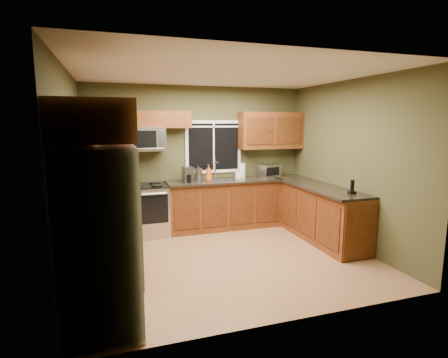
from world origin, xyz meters
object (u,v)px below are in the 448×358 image
toaster_oven (270,171)px  kettle (198,173)px  range (146,210)px  cordless_phone (352,190)px  paper_towel_roll (242,171)px  coffee_maker (188,175)px  microwave (143,139)px  refrigerator (100,240)px  soap_bottle_b (238,174)px  soap_bottle_a (209,173)px

toaster_oven → kettle: (-1.47, 0.04, 0.00)m
range → cordless_phone: bearing=-32.1°
range → paper_towel_roll: paper_towel_roll is taller
toaster_oven → paper_towel_roll: bearing=-177.7°
coffee_maker → range: bearing=179.4°
microwave → coffee_maker: size_ratio=2.68×
refrigerator → paper_towel_roll: bearing=48.3°
refrigerator → cordless_phone: 3.74m
toaster_oven → paper_towel_roll: (-0.60, -0.02, 0.02)m
microwave → paper_towel_roll: (1.87, -0.04, -0.64)m
toaster_oven → cordless_phone: (0.46, -1.96, -0.06)m
microwave → toaster_oven: microwave is taller
range → refrigerator: bearing=-104.0°
refrigerator → microwave: size_ratio=2.37×
soap_bottle_b → kettle: bearing=169.8°
soap_bottle_a → cordless_phone: size_ratio=1.38×
soap_bottle_a → refrigerator: bearing=-123.6°
range → cordless_phone: 3.50m
range → microwave: microwave is taller
microwave → soap_bottle_a: 1.34m
kettle → cordless_phone: 2.78m
refrigerator → toaster_oven: 4.28m
range → toaster_oven: 2.54m
toaster_oven → paper_towel_roll: size_ratio=1.44×
refrigerator → soap_bottle_a: (1.86, 2.80, 0.19)m
range → paper_towel_roll: bearing=3.0°
kettle → paper_towel_roll: paper_towel_roll is taller
range → kettle: bearing=9.4°
microwave → soap_bottle_b: bearing=-3.5°
refrigerator → soap_bottle_b: bearing=48.9°
microwave → soap_bottle_b: (1.75, -0.11, -0.70)m
range → paper_towel_roll: (1.87, 0.10, 0.62)m
microwave → range: bearing=-90.0°
microwave → kettle: size_ratio=2.75×
coffee_maker → soap_bottle_b: bearing=2.3°
paper_towel_roll → soap_bottle_a: paper_towel_roll is taller
coffee_maker → soap_bottle_a: (0.41, 0.04, 0.02)m
refrigerator → toaster_oven: refrigerator is taller
microwave → kettle: 1.20m
range → coffee_maker: coffee_maker is taller
refrigerator → toaster_oven: size_ratio=3.87×
refrigerator → soap_bottle_b: size_ratio=9.67×
coffee_maker → soap_bottle_b: 0.99m
toaster_oven → soap_bottle_a: (-1.30, -0.09, 0.03)m
coffee_maker → soap_bottle_b: coffee_maker is taller
microwave → soap_bottle_a: (1.17, -0.10, -0.64)m
kettle → range: bearing=-170.6°
soap_bottle_a → microwave: bearing=174.9°
cordless_phone → microwave: bearing=146.1°
coffee_maker → cordless_phone: (2.16, -1.83, -0.07)m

